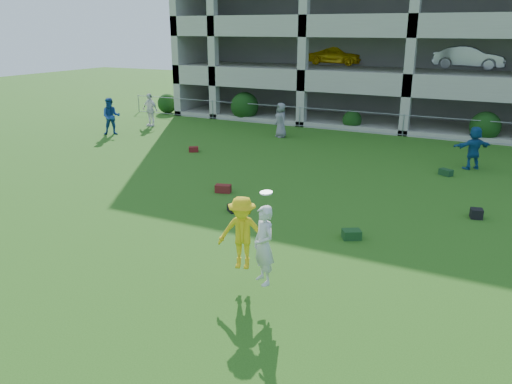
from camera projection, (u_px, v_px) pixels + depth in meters
The scene contains 15 objects.
ground at pixel (229, 296), 10.92m from camera, with size 100.00×100.00×0.00m, color #235114.
bystander_a at pixel (111, 116), 27.15m from camera, with size 0.97×0.76×2.00m, color navy.
bystander_b at pixel (150, 110), 29.60m from camera, with size 1.13×0.47×1.93m, color white.
bystander_c at pixel (281, 120), 26.58m from camera, with size 0.90×0.58×1.83m, color slate.
bystander_d at pixel (474, 148), 20.53m from camera, with size 1.65×0.53×1.78m, color #1C4D83.
bag_red_a at pixel (223, 189), 17.78m from camera, with size 0.55×0.30×0.28m, color #590F1C.
bag_black_b at pixel (233, 208), 15.92m from camera, with size 0.40×0.25×0.22m, color black.
bag_green_c at pixel (352, 234), 13.87m from camera, with size 0.50×0.35×0.26m, color #153B1A.
crate_d at pixel (476, 213), 15.37m from camera, with size 0.35×0.35×0.30m, color black.
bag_red_f at pixel (194, 149), 23.61m from camera, with size 0.45×0.28×0.24m, color #50140D.
bag_green_g at pixel (446, 172), 19.85m from camera, with size 0.50×0.30×0.25m, color #153413.
frisbee_contest at pixel (248, 236), 10.82m from camera, with size 1.79×1.38×1.92m.
parking_garage at pixel (437, 21), 32.55m from camera, with size 30.00×14.00×12.00m.
fence at pixel (403, 125), 26.85m from camera, with size 36.06×0.06×1.20m.
shrub_row at pixel (500, 113), 25.21m from camera, with size 34.38×2.52×3.50m.
Camera 1 is at (4.86, -8.36, 5.60)m, focal length 35.00 mm.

